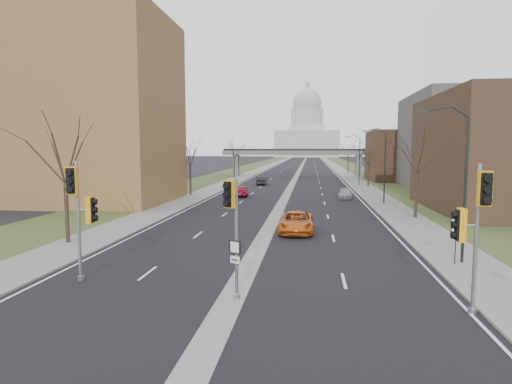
% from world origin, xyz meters
% --- Properties ---
extents(ground, '(700.00, 700.00, 0.00)m').
position_xyz_m(ground, '(0.00, 0.00, 0.00)').
color(ground, black).
rests_on(ground, ground).
extents(road_surface, '(20.00, 600.00, 0.01)m').
position_xyz_m(road_surface, '(0.00, 150.00, 0.01)').
color(road_surface, black).
rests_on(road_surface, ground).
extents(median_strip, '(1.20, 600.00, 0.02)m').
position_xyz_m(median_strip, '(0.00, 150.00, 0.00)').
color(median_strip, gray).
rests_on(median_strip, ground).
extents(sidewalk_right, '(4.00, 600.00, 0.12)m').
position_xyz_m(sidewalk_right, '(12.00, 150.00, 0.06)').
color(sidewalk_right, gray).
rests_on(sidewalk_right, ground).
extents(sidewalk_left, '(4.00, 600.00, 0.12)m').
position_xyz_m(sidewalk_left, '(-12.00, 150.00, 0.06)').
color(sidewalk_left, gray).
rests_on(sidewalk_left, ground).
extents(grass_verge_right, '(8.00, 600.00, 0.10)m').
position_xyz_m(grass_verge_right, '(18.00, 150.00, 0.05)').
color(grass_verge_right, '#354922').
rests_on(grass_verge_right, ground).
extents(grass_verge_left, '(8.00, 600.00, 0.10)m').
position_xyz_m(grass_verge_left, '(-18.00, 150.00, 0.05)').
color(grass_verge_left, '#354922').
rests_on(grass_verge_left, ground).
extents(apartment_building, '(25.00, 16.00, 22.00)m').
position_xyz_m(apartment_building, '(-26.00, 30.00, 11.00)').
color(apartment_building, brown).
rests_on(apartment_building, ground).
extents(commercial_block_mid, '(18.00, 22.00, 15.00)m').
position_xyz_m(commercial_block_mid, '(28.00, 52.00, 7.50)').
color(commercial_block_mid, '#595752').
rests_on(commercial_block_mid, ground).
extents(commercial_block_far, '(14.00, 14.00, 10.00)m').
position_xyz_m(commercial_block_far, '(22.00, 70.00, 5.00)').
color(commercial_block_far, '#472F21').
rests_on(commercial_block_far, ground).
extents(pedestrian_bridge, '(34.00, 3.00, 6.45)m').
position_xyz_m(pedestrian_bridge, '(0.00, 80.00, 4.84)').
color(pedestrian_bridge, slate).
rests_on(pedestrian_bridge, ground).
extents(capitol, '(48.00, 42.00, 55.75)m').
position_xyz_m(capitol, '(0.00, 320.00, 18.60)').
color(capitol, beige).
rests_on(capitol, ground).
extents(streetlight_near, '(2.61, 0.20, 8.70)m').
position_xyz_m(streetlight_near, '(10.99, 6.00, 6.95)').
color(streetlight_near, black).
rests_on(streetlight_near, sidewalk_right).
extents(streetlight_mid, '(2.61, 0.20, 8.70)m').
position_xyz_m(streetlight_mid, '(10.99, 32.00, 6.95)').
color(streetlight_mid, black).
rests_on(streetlight_mid, sidewalk_right).
extents(streetlight_far, '(2.61, 0.20, 8.70)m').
position_xyz_m(streetlight_far, '(10.99, 58.00, 6.95)').
color(streetlight_far, black).
rests_on(streetlight_far, sidewalk_right).
extents(tree_left_a, '(7.20, 7.20, 9.40)m').
position_xyz_m(tree_left_a, '(-13.00, 8.00, 6.64)').
color(tree_left_a, '#382B21').
rests_on(tree_left_a, sidewalk_left).
extents(tree_left_b, '(6.75, 6.75, 8.81)m').
position_xyz_m(tree_left_b, '(-13.00, 38.00, 6.23)').
color(tree_left_b, '#382B21').
rests_on(tree_left_b, sidewalk_left).
extents(tree_left_c, '(7.65, 7.65, 9.99)m').
position_xyz_m(tree_left_c, '(-13.00, 72.00, 7.04)').
color(tree_left_c, '#382B21').
rests_on(tree_left_c, sidewalk_left).
extents(tree_right_a, '(7.20, 7.20, 9.40)m').
position_xyz_m(tree_right_a, '(13.00, 22.00, 6.64)').
color(tree_right_a, '#382B21').
rests_on(tree_right_a, sidewalk_right).
extents(tree_right_b, '(6.30, 6.30, 8.22)m').
position_xyz_m(tree_right_b, '(13.00, 55.00, 5.82)').
color(tree_right_b, '#382B21').
rests_on(tree_right_b, sidewalk_right).
extents(tree_right_c, '(7.65, 7.65, 9.99)m').
position_xyz_m(tree_right_c, '(13.00, 95.00, 7.04)').
color(tree_right_c, '#382B21').
rests_on(tree_right_c, sidewalk_right).
extents(signal_pole_left, '(1.01, 1.15, 5.88)m').
position_xyz_m(signal_pole_left, '(-7.58, 0.30, 3.85)').
color(signal_pole_left, gray).
rests_on(signal_pole_left, ground).
extents(signal_pole_median, '(0.76, 0.86, 5.19)m').
position_xyz_m(signal_pole_median, '(0.11, -1.35, 3.62)').
color(signal_pole_median, gray).
rests_on(signal_pole_median, ground).
extents(signal_pole_right, '(1.03, 1.04, 5.89)m').
position_xyz_m(signal_pole_right, '(9.47, -1.77, 3.86)').
color(signal_pole_right, gray).
rests_on(signal_pole_right, ground).
extents(speed_limit_sign, '(0.53, 0.20, 2.52)m').
position_xyz_m(speed_limit_sign, '(11.26, 5.50, 1.86)').
color(speed_limit_sign, black).
rests_on(speed_limit_sign, sidewalk_right).
extents(car_left_near, '(2.28, 4.67, 1.54)m').
position_xyz_m(car_left_near, '(-6.03, 38.29, 0.77)').
color(car_left_near, '#A71330').
rests_on(car_left_near, ground).
extents(car_left_far, '(1.54, 4.36, 1.43)m').
position_xyz_m(car_left_far, '(-5.34, 57.13, 0.72)').
color(car_left_far, black).
rests_on(car_left_far, ground).
extents(car_right_near, '(2.66, 5.71, 1.58)m').
position_xyz_m(car_right_near, '(2.27, 14.11, 0.79)').
color(car_right_near, '#BF5714').
rests_on(car_right_near, ground).
extents(car_right_mid, '(2.06, 4.35, 1.22)m').
position_xyz_m(car_right_mid, '(7.81, 37.58, 0.61)').
color(car_right_mid, gray).
rests_on(car_right_mid, ground).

